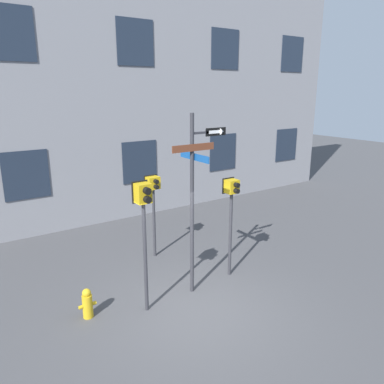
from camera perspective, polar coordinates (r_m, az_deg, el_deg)
ground_plane at (r=8.65m, az=0.80°, el=-17.70°), size 60.00×60.00×0.00m
building_facade at (r=13.59m, az=-17.42°, el=21.36°), size 24.00×0.63×12.59m
street_sign_pole at (r=8.45m, az=0.46°, el=0.21°), size 1.46×1.09×4.24m
pedestrian_signal_left at (r=7.77m, az=-7.36°, el=-3.12°), size 0.36×0.40×2.92m
pedestrian_signal_right at (r=9.41m, az=6.03°, el=-1.47°), size 0.36×0.40×2.60m
pedestrian_signal_across at (r=10.55m, az=-5.91°, el=-0.21°), size 0.41×0.40×2.41m
fire_hydrant at (r=8.59m, az=-15.65°, el=-16.06°), size 0.38×0.22×0.67m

